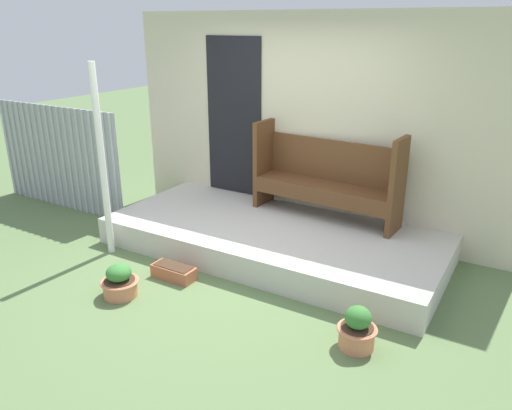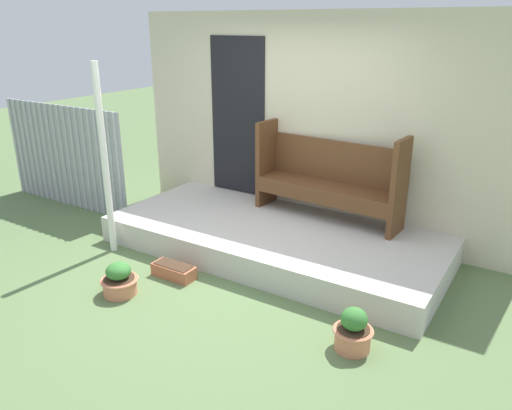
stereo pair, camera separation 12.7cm
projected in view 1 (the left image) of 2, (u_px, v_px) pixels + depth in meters
name	position (u px, v px, depth m)	size (l,w,h in m)	color
ground_plane	(222.00, 278.00, 5.10)	(24.00, 24.00, 0.00)	#5B7547
porch_slab	(273.00, 239.00, 5.66)	(3.77, 1.66, 0.30)	beige
house_wall	(305.00, 125.00, 5.98)	(4.97, 0.08, 2.60)	beige
fence_corrugated	(58.00, 158.00, 6.87)	(2.29, 0.05, 1.42)	#9EA3A8
support_post	(102.00, 163.00, 5.34)	(0.07, 0.07, 2.10)	white
bench	(327.00, 174.00, 5.75)	(1.78, 0.52, 1.05)	brown
flower_pot_left	(120.00, 282.00, 4.73)	(0.36, 0.36, 0.32)	tan
flower_pot_middle	(357.00, 330.00, 3.97)	(0.33, 0.33, 0.37)	tan
planter_box_rect	(174.00, 272.00, 5.09)	(0.46, 0.19, 0.14)	#B26042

